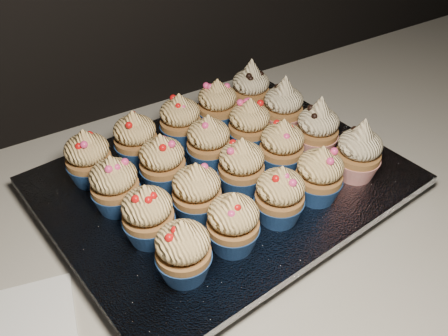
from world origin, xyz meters
name	(u,v)px	position (x,y,z in m)	size (l,w,h in m)	color
worktop	(213,218)	(0.00, 1.70, 0.88)	(2.44, 0.64, 0.04)	beige
baking_tray	(224,189)	(0.03, 1.72, 0.91)	(0.44, 0.33, 0.02)	black
foil_lining	(224,180)	(0.03, 1.72, 0.93)	(0.47, 0.37, 0.01)	silver
cupcake_0	(183,251)	(-0.10, 1.59, 0.97)	(0.06, 0.06, 0.08)	navy
cupcake_1	(233,223)	(-0.03, 1.60, 0.97)	(0.06, 0.06, 0.08)	navy
cupcake_2	(280,196)	(0.04, 1.61, 0.97)	(0.06, 0.06, 0.08)	navy
cupcake_3	(319,175)	(0.11, 1.62, 0.97)	(0.06, 0.06, 0.08)	navy
cupcake_4	(359,152)	(0.19, 1.62, 0.97)	(0.06, 0.06, 0.10)	red
cupcake_5	(148,215)	(-0.11, 1.66, 0.97)	(0.06, 0.06, 0.08)	navy
cupcake_6	(197,192)	(-0.04, 1.67, 0.97)	(0.06, 0.06, 0.08)	navy
cupcake_7	(241,167)	(0.03, 1.68, 0.97)	(0.06, 0.06, 0.08)	navy
cupcake_8	(282,147)	(0.11, 1.69, 0.97)	(0.06, 0.06, 0.08)	navy
cupcake_9	(317,129)	(0.17, 1.70, 0.97)	(0.06, 0.06, 0.10)	red
cupcake_10	(115,185)	(-0.12, 1.73, 0.97)	(0.06, 0.06, 0.08)	navy
cupcake_11	(162,163)	(-0.05, 1.74, 0.97)	(0.06, 0.06, 0.08)	navy
cupcake_12	(209,143)	(0.02, 1.75, 0.97)	(0.06, 0.06, 0.08)	navy
cupcake_13	(249,126)	(0.10, 1.76, 0.97)	(0.06, 0.06, 0.08)	navy
cupcake_14	(283,107)	(0.17, 1.77, 0.97)	(0.06, 0.06, 0.10)	red
cupcake_15	(88,158)	(-0.13, 1.81, 0.97)	(0.06, 0.06, 0.08)	navy
cupcake_16	(136,139)	(-0.06, 1.81, 0.97)	(0.06, 0.06, 0.08)	navy
cupcake_17	(180,121)	(0.02, 1.82, 0.97)	(0.06, 0.06, 0.08)	navy
cupcake_18	(217,106)	(0.09, 1.83, 0.97)	(0.06, 0.06, 0.08)	navy
cupcake_19	(251,89)	(0.16, 1.84, 0.97)	(0.06, 0.06, 0.10)	red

